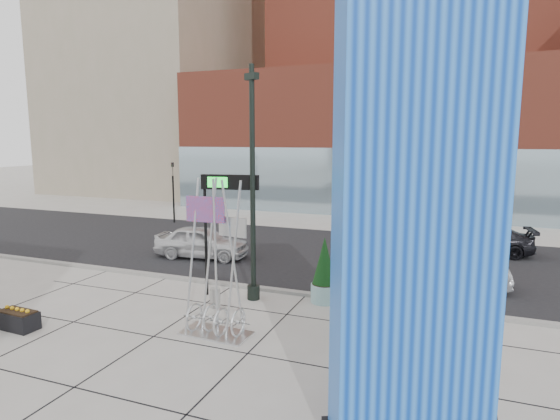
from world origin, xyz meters
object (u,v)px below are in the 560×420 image
(public_art_sculpture, at_px, (216,295))
(car_white_west, at_px, (202,242))
(concrete_bollard, at_px, (215,298))
(lamp_post, at_px, (253,207))
(car_silver_mid, at_px, (442,265))
(blue_pylon, at_px, (418,191))
(overhead_street_sign, at_px, (224,193))

(public_art_sculpture, xyz_separation_m, car_white_west, (-4.98, 7.61, -0.45))
(concrete_bollard, distance_m, car_white_west, 6.87)
(lamp_post, relative_size, public_art_sculpture, 1.76)
(concrete_bollard, distance_m, car_silver_mid, 8.86)
(public_art_sculpture, xyz_separation_m, concrete_bollard, (-1.12, 1.95, -0.87))
(lamp_post, relative_size, car_white_west, 1.82)
(blue_pylon, relative_size, overhead_street_sign, 2.24)
(car_white_west, bearing_deg, overhead_street_sign, -148.50)
(concrete_bollard, bearing_deg, public_art_sculpture, -60.05)
(blue_pylon, bearing_deg, lamp_post, 108.83)
(public_art_sculpture, relative_size, overhead_street_sign, 1.04)
(public_art_sculpture, bearing_deg, car_silver_mid, 53.69)
(overhead_street_sign, bearing_deg, lamp_post, -0.61)
(car_white_west, relative_size, car_silver_mid, 0.91)
(lamp_post, bearing_deg, overhead_street_sign, -170.46)
(lamp_post, xyz_separation_m, concrete_bollard, (-0.88, -1.22, -2.99))
(concrete_bollard, xyz_separation_m, car_white_west, (-3.86, 5.67, 0.43))
(public_art_sculpture, distance_m, overhead_street_sign, 4.16)
(lamp_post, bearing_deg, concrete_bollard, -125.68)
(lamp_post, xyz_separation_m, public_art_sculpture, (0.24, -3.17, -2.12))
(public_art_sculpture, height_order, overhead_street_sign, public_art_sculpture)
(lamp_post, bearing_deg, blue_pylon, -46.88)
(overhead_street_sign, xyz_separation_m, car_white_west, (-3.69, 4.62, -3.03))
(overhead_street_sign, distance_m, car_silver_mid, 8.91)
(blue_pylon, xyz_separation_m, car_silver_mid, (0.18, 10.52, -3.98))
(blue_pylon, distance_m, public_art_sculpture, 7.51)
(blue_pylon, distance_m, car_white_west, 15.78)
(concrete_bollard, height_order, car_silver_mid, car_silver_mid)
(blue_pylon, xyz_separation_m, public_art_sculpture, (-5.75, 3.24, -3.58))
(overhead_street_sign, bearing_deg, car_white_west, 118.45)
(public_art_sculpture, distance_m, car_white_west, 9.11)
(overhead_street_sign, bearing_deg, public_art_sculpture, -76.90)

